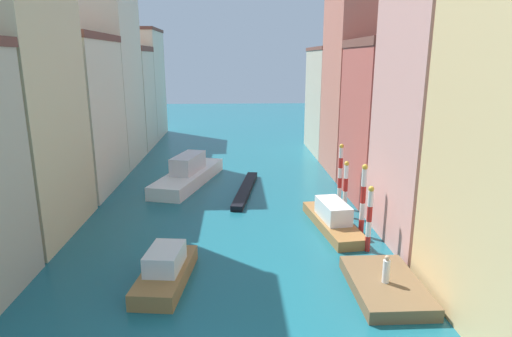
{
  "coord_description": "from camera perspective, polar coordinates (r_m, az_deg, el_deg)",
  "views": [
    {
      "loc": [
        0.73,
        -13.25,
        11.65
      ],
      "look_at": [
        2.65,
        26.3,
        1.5
      ],
      "focal_mm": 30.3,
      "sensor_mm": 36.0,
      "label": 1
    }
  ],
  "objects": [
    {
      "name": "building_left_2",
      "position": [
        42.01,
        -23.72,
        6.64
      ],
      "size": [
        7.85,
        10.65,
        13.71
      ],
      "color": "beige",
      "rests_on": "ground"
    },
    {
      "name": "building_right_4",
      "position": [
        55.72,
        11.35,
        8.78
      ],
      "size": [
        7.85,
        11.01,
        12.95
      ],
      "color": "#BCB299",
      "rests_on": "ground"
    },
    {
      "name": "gondola_black",
      "position": [
        38.71,
        -1.39,
        -2.79
      ],
      "size": [
        2.65,
        10.49,
        0.45
      ],
      "color": "black",
      "rests_on": "ground"
    },
    {
      "name": "building_left_3",
      "position": [
        51.24,
        -20.22,
        12.7
      ],
      "size": [
        7.85,
        9.51,
        21.81
      ],
      "color": "beige",
      "rests_on": "ground"
    },
    {
      "name": "mooring_pole_3",
      "position": [
        34.8,
        11.05,
        -0.9
      ],
      "size": [
        0.35,
        0.35,
        5.18
      ],
      "color": "red",
      "rests_on": "ground"
    },
    {
      "name": "ground_plane",
      "position": [
        39.51,
        -3.71,
        -2.8
      ],
      "size": [
        154.0,
        154.0,
        0.0
      ],
      "primitive_type": "plane",
      "color": "#196070"
    },
    {
      "name": "building_left_4",
      "position": [
        59.85,
        -17.41,
        8.87
      ],
      "size": [
        7.85,
        7.64,
        13.12
      ],
      "color": "beige",
      "rests_on": "ground"
    },
    {
      "name": "building_right_1",
      "position": [
        29.24,
        25.06,
        10.18
      ],
      "size": [
        7.85,
        8.44,
        20.34
      ],
      "color": "tan",
      "rests_on": "ground"
    },
    {
      "name": "building_right_2",
      "position": [
        37.66,
        18.3,
        5.93
      ],
      "size": [
        7.85,
        8.97,
        13.15
      ],
      "color": "#B25147",
      "rests_on": "ground"
    },
    {
      "name": "mooring_pole_1",
      "position": [
        29.56,
        13.93,
        -4.01
      ],
      "size": [
        0.38,
        0.38,
        4.96
      ],
      "color": "red",
      "rests_on": "ground"
    },
    {
      "name": "person_on_dock",
      "position": [
        23.18,
        16.82,
        -12.7
      ],
      "size": [
        0.36,
        0.36,
        1.46
      ],
      "color": "white",
      "rests_on": "waterfront_dock"
    },
    {
      "name": "waterfront_dock",
      "position": [
        23.86,
        16.72,
        -14.6
      ],
      "size": [
        3.42,
        5.68,
        0.67
      ],
      "color": "brown",
      "rests_on": "ground"
    },
    {
      "name": "building_left_5",
      "position": [
        68.04,
        -15.72,
        10.71
      ],
      "size": [
        7.85,
        9.45,
        15.83
      ],
      "color": "beige",
      "rests_on": "ground"
    },
    {
      "name": "mooring_pole_2",
      "position": [
        32.98,
        11.73,
        -2.59
      ],
      "size": [
        0.36,
        0.36,
        4.29
      ],
      "color": "red",
      "rests_on": "ground"
    },
    {
      "name": "motorboat_1",
      "position": [
        30.98,
        10.09,
        -6.53
      ],
      "size": [
        3.05,
        8.02,
        1.94
      ],
      "color": "olive",
      "rests_on": "ground"
    },
    {
      "name": "mooring_pole_0",
      "position": [
        27.43,
        14.72,
        -6.37
      ],
      "size": [
        0.35,
        0.35,
        4.21
      ],
      "color": "red",
      "rests_on": "ground"
    },
    {
      "name": "building_right_3",
      "position": [
        46.03,
        14.49,
        10.78
      ],
      "size": [
        7.85,
        8.91,
        18.22
      ],
      "color": "#C6705B",
      "rests_on": "ground"
    },
    {
      "name": "vaporetto_white",
      "position": [
        41.64,
        -8.9,
        -0.71
      ],
      "size": [
        6.2,
        12.11,
        2.8
      ],
      "color": "white",
      "rests_on": "ground"
    },
    {
      "name": "motorboat_0",
      "position": [
        24.05,
        -11.83,
        -12.97
      ],
      "size": [
        2.9,
        6.06,
        1.94
      ],
      "color": "olive",
      "rests_on": "ground"
    }
  ]
}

